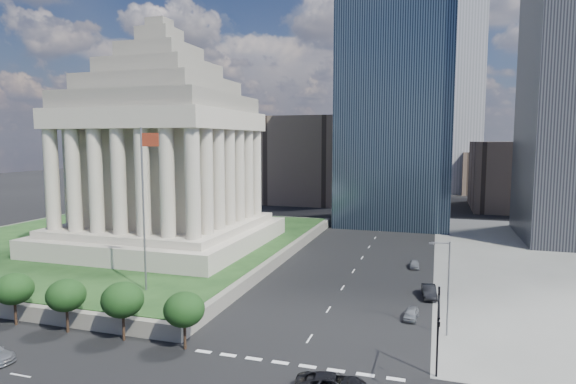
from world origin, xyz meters
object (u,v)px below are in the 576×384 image
at_px(parked_sedan_mid, 429,291).
at_px(parked_sedan_far, 414,264).
at_px(parked_sedan_near, 411,313).
at_px(war_memorial, 162,134).
at_px(flagpole, 144,200).
at_px(traffic_signal_ne, 438,326).
at_px(street_lamp_north, 447,283).

height_order(parked_sedan_mid, parked_sedan_far, parked_sedan_mid).
xyz_separation_m(parked_sedan_near, parked_sedan_far, (-0.69, 22.96, 0.00)).
height_order(war_memorial, flagpole, war_memorial).
bearing_deg(war_memorial, parked_sedan_mid, -13.24).
distance_m(war_memorial, parked_sedan_far, 47.90).
height_order(flagpole, traffic_signal_ne, flagpole).
bearing_deg(parked_sedan_near, parked_sedan_far, 96.62).
bearing_deg(flagpole, war_memorial, 116.89).
relative_size(parked_sedan_near, parked_sedan_far, 1.00).
height_order(traffic_signal_ne, street_lamp_north, street_lamp_north).
bearing_deg(traffic_signal_ne, parked_sedan_mid, 92.43).
relative_size(street_lamp_north, parked_sedan_near, 2.71).
bearing_deg(parked_sedan_far, street_lamp_north, -84.17).
bearing_deg(parked_sedan_mid, war_memorial, 160.41).
bearing_deg(war_memorial, street_lamp_north, -25.92).
distance_m(traffic_signal_ne, parked_sedan_mid, 24.04).
bearing_deg(flagpole, parked_sedan_near, 8.71).
bearing_deg(parked_sedan_mid, street_lamp_north, -87.90).
relative_size(war_memorial, parked_sedan_far, 10.57).
height_order(parked_sedan_near, parked_sedan_far, same).
xyz_separation_m(war_memorial, traffic_signal_ne, (46.50, -34.30, -16.15)).
bearing_deg(parked_sedan_far, war_memorial, -178.31).
relative_size(street_lamp_north, parked_sedan_mid, 2.08).
height_order(traffic_signal_ne, parked_sedan_far, traffic_signal_ne).
xyz_separation_m(flagpole, street_lamp_north, (35.16, 1.00, -7.45)).
bearing_deg(parked_sedan_near, flagpole, -166.39).
height_order(war_memorial, parked_sedan_far, war_memorial).
xyz_separation_m(traffic_signal_ne, parked_sedan_far, (-3.50, 38.10, -4.62)).
height_order(street_lamp_north, parked_sedan_mid, street_lamp_north).
xyz_separation_m(traffic_signal_ne, parked_sedan_near, (-2.81, 15.14, -4.62)).
xyz_separation_m(flagpole, parked_sedan_far, (30.83, 27.79, -12.49)).
relative_size(war_memorial, street_lamp_north, 3.90).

